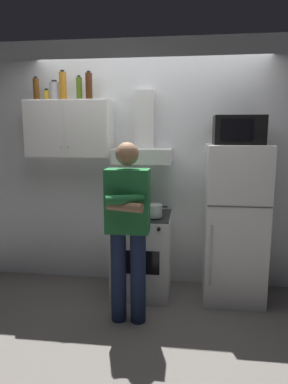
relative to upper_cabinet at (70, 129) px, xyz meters
The scene contains 15 objects.
ground_plane 1.98m from the upper_cabinet, 23.77° to the right, with size 7.00×7.00×0.00m, color slate.
back_wall_tiled 0.97m from the upper_cabinet, 14.86° to the left, with size 4.80×0.10×2.70m, color white.
upper_cabinet is the anchor object (origin of this frame).
stove_oven 1.55m from the upper_cabinet, ahead, with size 0.60×0.62×0.87m.
range_hood 0.81m from the upper_cabinet, ahead, with size 0.60×0.44×0.75m.
refrigerator 2.00m from the upper_cabinet, ahead, with size 0.60×0.62×1.60m.
microwave 1.75m from the upper_cabinet, ahead, with size 0.48×0.37×0.28m.
person_standing 1.35m from the upper_cabinet, 44.26° to the right, with size 0.38×0.33×1.64m.
cooking_pot 1.26m from the upper_cabinet, 14.73° to the right, with size 0.28×0.18×0.13m.
bottle_canister_steel 0.43m from the upper_cabinet, behind, with size 0.10×0.10×0.21m.
bottle_rum_dark 0.49m from the upper_cabinet, ahead, with size 0.07×0.07×0.30m.
bottle_beer_brown 0.56m from the upper_cabinet, behind, with size 0.06×0.06×0.25m.
bottle_olive_oil 0.44m from the upper_cabinet, 18.26° to the left, with size 0.06×0.06×0.25m.
bottle_spice_jar 0.43m from the upper_cabinet, behind, with size 0.06×0.06×0.12m.
bottle_liquor_amber 0.45m from the upper_cabinet, 169.23° to the right, with size 0.08×0.08×0.30m.
Camera 1 is at (0.41, -3.27, 1.74)m, focal length 32.44 mm.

